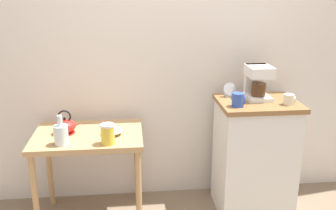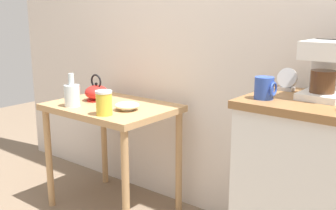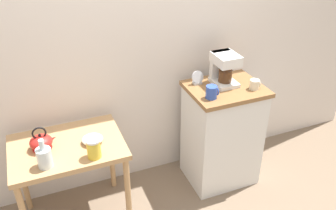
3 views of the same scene
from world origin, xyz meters
name	(u,v)px [view 3 (image 3 of 3)]	position (x,y,z in m)	size (l,w,h in m)	color
ground_plane	(157,190)	(0.00, 0.00, 0.00)	(8.00, 8.00, 0.00)	#7A6651
back_wall	(150,23)	(0.10, 0.36, 1.40)	(4.40, 0.10, 2.80)	silver
wooden_table	(68,156)	(-0.69, -0.04, 0.62)	(0.80, 0.58, 0.72)	tan
kitchen_counter	(222,134)	(0.60, -0.03, 0.47)	(0.61, 0.49, 0.93)	white
bowl_stoneware	(92,139)	(-0.51, -0.08, 0.75)	(0.15, 0.15, 0.05)	beige
teakettle	(41,142)	(-0.85, -0.02, 0.78)	(0.19, 0.16, 0.18)	red
glass_carafe_vase	(44,157)	(-0.85, -0.23, 0.80)	(0.10, 0.10, 0.21)	silver
canister_enamel	(94,148)	(-0.53, -0.25, 0.80)	(0.10, 0.10, 0.14)	gold
coffee_maker	(224,67)	(0.61, 0.05, 1.07)	(0.18, 0.22, 0.26)	white
mug_blue	(212,92)	(0.41, -0.14, 0.98)	(0.09, 0.09, 0.10)	#2D4CAD
mug_small_cream	(255,84)	(0.79, -0.14, 0.97)	(0.08, 0.08, 0.08)	beige
table_clock	(197,78)	(0.41, 0.11, 0.98)	(0.10, 0.05, 0.11)	#B2B5BA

